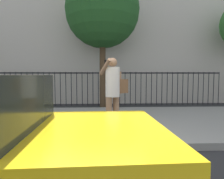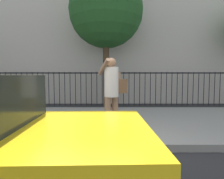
% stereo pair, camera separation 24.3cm
% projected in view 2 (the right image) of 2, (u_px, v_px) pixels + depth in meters
% --- Properties ---
extents(ground_plane, '(60.00, 60.00, 0.00)m').
position_uv_depth(ground_plane, '(81.00, 152.00, 3.78)').
color(ground_plane, '#28282B').
extents(sidewalk, '(28.00, 4.40, 0.15)m').
position_uv_depth(sidewalk, '(93.00, 122.00, 5.97)').
color(sidewalk, gray).
rests_on(sidewalk, ground).
extents(iron_fence, '(12.03, 0.04, 1.60)m').
position_uv_depth(iron_fence, '(100.00, 84.00, 9.59)').
color(iron_fence, black).
rests_on(iron_fence, ground).
extents(pedestrian_on_phone, '(0.72, 0.59, 1.71)m').
position_uv_depth(pedestrian_on_phone, '(113.00, 88.00, 4.85)').
color(pedestrian_on_phone, '#936B4C').
rests_on(pedestrian_on_phone, sidewalk).
extents(street_tree_near, '(3.17, 3.17, 5.79)m').
position_uv_depth(street_tree_near, '(107.00, 11.00, 8.62)').
color(street_tree_near, '#4C3823').
rests_on(street_tree_near, ground).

